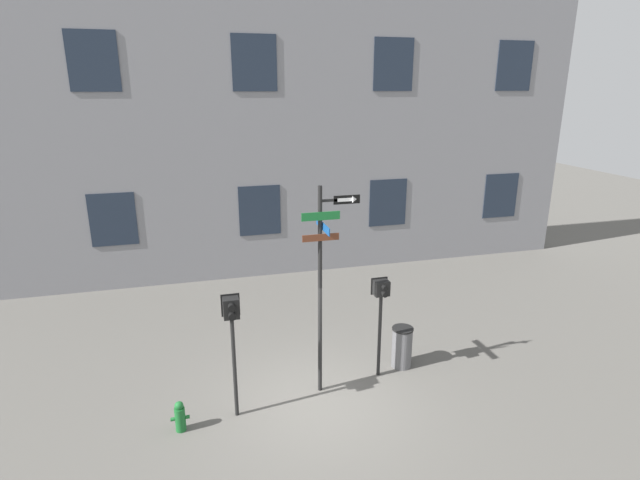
{
  "coord_description": "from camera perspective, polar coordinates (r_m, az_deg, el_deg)",
  "views": [
    {
      "loc": [
        -2.34,
        -9.02,
        6.58
      ],
      "look_at": [
        0.19,
        0.45,
        3.56
      ],
      "focal_mm": 28.0,
      "sensor_mm": 36.0,
      "label": 1
    }
  ],
  "objects": [
    {
      "name": "street_sign_pole",
      "position": [
        10.51,
        0.34,
        -3.91
      ],
      "size": [
        1.24,
        0.99,
        4.69
      ],
      "color": "black",
      "rests_on": "ground_plane"
    },
    {
      "name": "trash_bin",
      "position": [
        12.56,
        9.34,
        -11.97
      ],
      "size": [
        0.52,
        0.52,
        1.03
      ],
      "color": "#59595B",
      "rests_on": "ground_plane"
    },
    {
      "name": "pedestrian_signal_left",
      "position": [
        10.1,
        -10.02,
        -9.41
      ],
      "size": [
        0.37,
        0.4,
        2.68
      ],
      "color": "black",
      "rests_on": "ground_plane"
    },
    {
      "name": "building_facade",
      "position": [
        17.38,
        -7.66,
        19.39
      ],
      "size": [
        24.0,
        0.63,
        14.61
      ],
      "color": "gray",
      "rests_on": "ground_plane"
    },
    {
      "name": "ground_plane",
      "position": [
        11.4,
        -0.36,
        -18.08
      ],
      "size": [
        60.0,
        60.0,
        0.0
      ],
      "primitive_type": "plane",
      "color": "#595651"
    },
    {
      "name": "fire_hydrant",
      "position": [
        10.85,
        -15.7,
        -18.85
      ],
      "size": [
        0.37,
        0.21,
        0.65
      ],
      "color": "#196028",
      "rests_on": "ground_plane"
    },
    {
      "name": "pedestrian_signal_right",
      "position": [
        11.5,
        6.98,
        -6.92
      ],
      "size": [
        0.4,
        0.4,
        2.43
      ],
      "color": "black",
      "rests_on": "ground_plane"
    }
  ]
}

